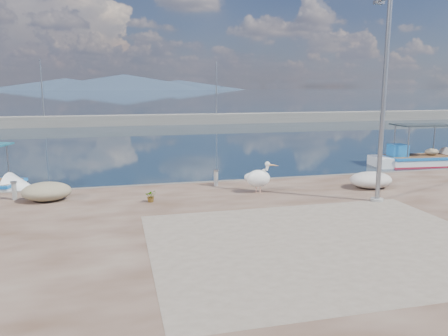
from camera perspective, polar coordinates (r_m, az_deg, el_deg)
ground at (r=14.28m, az=3.70°, el=-7.87°), size 1400.00×1400.00×0.00m
quay at (r=9.11m, az=15.76°, el=-17.79°), size 44.00×22.00×0.50m
quay_patch at (r=11.85m, az=12.87°, el=-9.48°), size 9.00×7.00×0.01m
breakwater at (r=53.20m, az=-9.47°, el=6.24°), size 120.00×2.20×7.50m
mountains at (r=662.97m, az=-13.41°, el=10.75°), size 370.00×280.00×22.00m
boat_right at (r=27.82m, az=24.12°, el=0.78°), size 5.96×2.40×2.80m
pelican at (r=16.77m, az=4.58°, el=-1.29°), size 1.28×0.89×1.22m
lamp_post at (r=16.07m, az=20.02°, el=7.40°), size 0.44×0.96×7.00m
bollard_near at (r=17.86m, az=-1.06°, el=-1.19°), size 0.23×0.23×0.69m
bollard_far at (r=17.41m, az=-25.72°, el=-2.58°), size 0.22×0.22×0.68m
potted_plant at (r=15.65m, az=-9.50°, el=-3.61°), size 0.42×0.37×0.44m
net_pile_d at (r=18.49m, az=18.62°, el=-1.49°), size 1.74×1.30×0.65m
net_pile_b at (r=16.83m, az=-22.16°, el=-2.86°), size 1.71×1.33×0.66m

